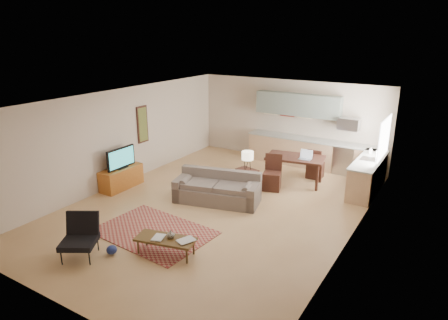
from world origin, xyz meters
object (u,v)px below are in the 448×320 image
Objects in this scene: console_table at (247,181)px; dining_table at (295,170)px; armchair at (79,238)px; sofa at (217,188)px; tv_credenza at (121,178)px; coffee_table at (166,246)px.

console_table is 0.41× the size of dining_table.
armchair is 1.29× the size of console_table.
tv_credenza is at bearing 177.17° from sofa.
armchair is at bearing -118.92° from dining_table.
tv_credenza is 4.91m from dining_table.
dining_table is (2.03, 5.90, -0.02)m from armchair.
armchair is at bearing -117.39° from sofa.
console_table is (0.34, 0.99, -0.06)m from sofa.
armchair is at bearing -157.99° from coffee_table.
console_table reaches higher than coffee_table.
tv_credenza is at bearing -154.49° from dining_table.
coffee_table is at bearing -72.52° from console_table.
sofa is 2.57m from dining_table.
coffee_table is 1.82× the size of console_table.
dining_table is at bearing 68.56° from coffee_table.
console_table is at bearing 56.85° from sofa.
console_table is at bearing 79.05° from coffee_table.
coffee_table is 0.74× the size of dining_table.
armchair is at bearing -57.19° from tv_credenza.
coffee_table is 3.92m from tv_credenza.
coffee_table is 4.99m from dining_table.
sofa is 2.66× the size of armchair.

